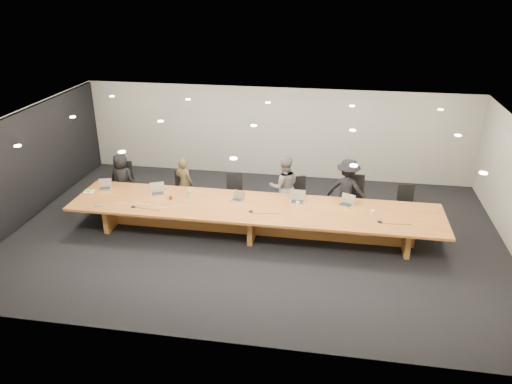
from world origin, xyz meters
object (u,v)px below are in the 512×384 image
chair_right (353,199)px  person_a (122,179)px  chair_far_left (124,182)px  chair_far_right (407,205)px  chair_mid_left (235,192)px  laptop_c (237,196)px  chair_mid_right (299,197)px  laptop_d (298,197)px  av_box (99,205)px  laptop_a (104,185)px  laptop_e (346,200)px  paper_cup_near (298,203)px  water_bottle (189,192)px  amber_mug (171,198)px  mic_left (133,206)px  conference_table (254,215)px  chair_left (181,190)px  mic_right (380,221)px  person_b (184,183)px  person_d (347,190)px  person_c (284,187)px  laptop_b (157,189)px  paper_cup_far (372,212)px  mic_center (251,211)px

chair_right → person_a: 6.28m
chair_far_left → chair_far_right: (7.67, -0.06, -0.06)m
chair_mid_left → chair_far_right: size_ratio=1.01×
laptop_c → chair_right: bearing=33.6°
chair_mid_right → laptop_d: chair_mid_right is taller
person_a → chair_mid_right: bearing=-171.1°
laptop_c → av_box: (-3.24, -0.86, -0.10)m
laptop_a → laptop_e: (6.21, 0.04, 0.01)m
chair_mid_right → paper_cup_near: size_ratio=11.17×
water_bottle → amber_mug: water_bottle is taller
chair_mid_right → mic_left: 4.25m
conference_table → laptop_e: 2.26m
chair_left → paper_cup_near: (3.25, -0.93, 0.28)m
conference_table → mic_right: (2.95, -0.33, 0.25)m
person_b → chair_mid_right: bearing=-160.7°
paper_cup_near → mic_left: 3.98m
chair_left → person_b: size_ratio=0.71×
paper_cup_near → person_b: bearing=163.6°
person_d → paper_cup_near: size_ratio=17.41×
person_c → laptop_a: (-4.62, -0.76, 0.06)m
conference_table → person_d: (2.22, 1.25, 0.30)m
laptop_b → paper_cup_far: size_ratio=4.02×
person_a → mic_right: size_ratio=11.04×
chair_left → chair_mid_left: bearing=1.6°
conference_table → person_c: size_ratio=5.48×
mic_left → laptop_b: bearing=68.7°
chair_mid_left → chair_far_right: bearing=-12.5°
laptop_b → mic_center: (2.52, -0.60, -0.13)m
chair_mid_left → amber_mug: 1.86m
amber_mug → chair_far_left: bearing=145.0°
chair_left → person_b: bearing=-5.2°
chair_far_right → laptop_c: bearing=-176.9°
paper_cup_near → paper_cup_far: 1.78m
laptop_d → paper_cup_far: (1.79, -0.33, -0.10)m
mic_left → mic_right: same height
amber_mug → person_a: bearing=147.9°
chair_far_right → water_bottle: 5.54m
chair_mid_left → laptop_c: size_ratio=3.48×
conference_table → av_box: av_box is taller
person_b → laptop_c: person_b is taller
paper_cup_near → mic_right: (1.92, -0.58, -0.03)m
laptop_a → water_bottle: size_ratio=1.54×
person_b → laptop_e: (4.30, -0.75, 0.16)m
paper_cup_near → laptop_a: bearing=178.4°
chair_far_left → paper_cup_far: bearing=-23.6°
conference_table → laptop_e: size_ratio=26.48×
laptop_b → amber_mug: (0.43, -0.25, -0.09)m
chair_left → paper_cup_far: (5.02, -1.11, 0.28)m
person_d → mic_right: person_d is taller
amber_mug → water_bottle: bearing=33.9°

